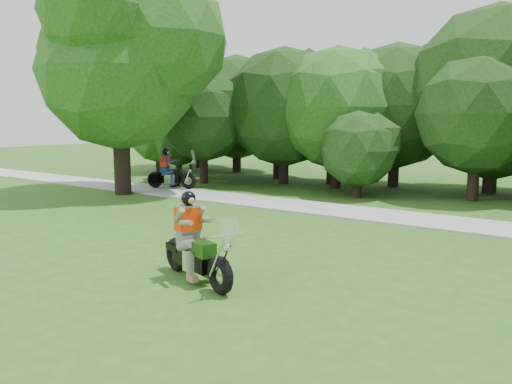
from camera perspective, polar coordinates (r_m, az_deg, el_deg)
The scene contains 6 objects.
ground at distance 9.67m, azimuth -3.90°, elevation -10.20°, with size 100.00×100.00×0.00m, color #2A5418.
walkway at distance 16.47m, azimuth 13.86°, elevation -2.58°, with size 60.00×2.20×0.06m, color #969691.
tree_line at distance 22.58m, azimuth 22.37°, elevation 9.24°, with size 39.23×12.15×7.74m.
big_tree_west at distance 21.65m, azimuth -14.84°, elevation 15.15°, with size 8.64×6.56×9.96m.
chopper_motorcycle at distance 9.63m, azimuth -7.14°, elevation -6.39°, with size 2.35×1.17×1.71m.
touring_motorcycle at distance 22.30m, azimuth -9.98°, elevation 2.06°, with size 2.23×1.29×1.76m.
Camera 1 is at (5.78, -7.12, 3.06)m, focal length 35.00 mm.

